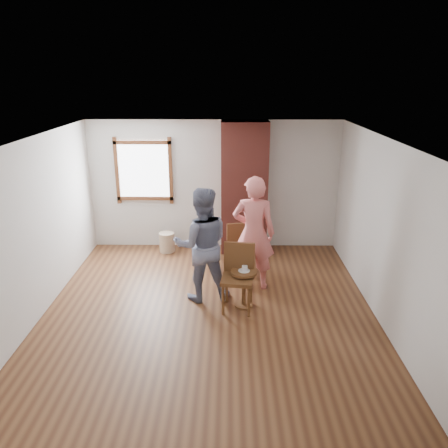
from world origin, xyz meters
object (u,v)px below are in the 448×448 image
at_px(man, 202,245).
at_px(person_pink, 254,233).
at_px(dining_chair_left, 239,246).
at_px(side_table, 244,283).
at_px(dining_chair_right, 238,273).
at_px(stoneware_crock, 167,242).

distance_m(man, person_pink, 0.92).
bearing_deg(man, person_pink, -161.28).
xyz_separation_m(dining_chair_left, man, (-0.61, -0.97, 0.41)).
bearing_deg(person_pink, side_table, 83.65).
distance_m(side_table, person_pink, 0.89).
relative_size(dining_chair_left, man, 0.49).
xyz_separation_m(dining_chair_left, dining_chair_right, (-0.05, -1.25, 0.07)).
distance_m(dining_chair_left, person_pink, 0.75).
xyz_separation_m(dining_chair_right, man, (-0.56, 0.28, 0.35)).
xyz_separation_m(side_table, man, (-0.65, 0.27, 0.51)).
bearing_deg(side_table, stoneware_crock, 124.19).
distance_m(dining_chair_left, side_table, 1.24).
bearing_deg(stoneware_crock, person_pink, -42.30).
height_order(side_table, man, man).
xyz_separation_m(dining_chair_right, person_pink, (0.26, 0.69, 0.39)).
xyz_separation_m(stoneware_crock, person_pink, (1.66, -1.51, 0.76)).
bearing_deg(dining_chair_left, person_pink, -79.71).
relative_size(dining_chair_right, person_pink, 0.53).
relative_size(dining_chair_left, side_table, 1.50).
bearing_deg(person_pink, dining_chair_left, -60.93).
relative_size(stoneware_crock, man, 0.22).
height_order(dining_chair_left, dining_chair_right, dining_chair_right).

